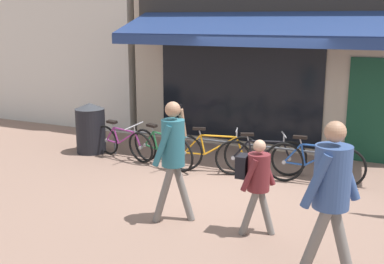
% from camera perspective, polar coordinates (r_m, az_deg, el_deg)
% --- Properties ---
extents(ground_plane, '(160.00, 160.00, 0.00)m').
position_cam_1_polar(ground_plane, '(8.35, 4.78, -6.58)').
color(ground_plane, '#846656').
extents(shop_front, '(6.85, 4.44, 6.05)m').
position_cam_1_polar(shop_front, '(11.87, 11.76, 13.86)').
color(shop_front, tan).
rests_on(shop_front, ground_plane).
extents(bike_rack_rail, '(4.65, 0.04, 0.57)m').
position_cam_1_polar(bike_rack_rail, '(9.26, 2.52, -1.40)').
color(bike_rack_rail, '#47494F').
rests_on(bike_rack_rail, ground_plane).
extents(bicycle_purple, '(1.65, 0.65, 0.82)m').
position_cam_1_polar(bicycle_purple, '(10.01, -8.18, -1.22)').
color(bicycle_purple, black).
rests_on(bicycle_purple, ground_plane).
extents(bicycle_green, '(1.64, 0.74, 0.82)m').
position_cam_1_polar(bicycle_green, '(9.42, -3.58, -1.94)').
color(bicycle_green, black).
rests_on(bicycle_green, ground_plane).
extents(bicycle_orange, '(1.75, 0.74, 0.86)m').
position_cam_1_polar(bicycle_orange, '(9.07, 2.52, -2.42)').
color(bicycle_orange, black).
rests_on(bicycle_orange, ground_plane).
extents(bicycle_black, '(1.58, 0.77, 0.80)m').
position_cam_1_polar(bicycle_black, '(8.93, 8.15, -2.91)').
color(bicycle_black, black).
rests_on(bicycle_black, ground_plane).
extents(bicycle_blue, '(1.74, 0.52, 0.85)m').
position_cam_1_polar(bicycle_blue, '(8.63, 14.23, -3.62)').
color(bicycle_blue, black).
rests_on(bicycle_blue, ground_plane).
extents(pedestrian_adult, '(0.56, 0.60, 1.75)m').
position_cam_1_polar(pedestrian_adult, '(6.67, -2.26, -1.92)').
color(pedestrian_adult, slate).
rests_on(pedestrian_adult, ground_plane).
extents(pedestrian_child, '(0.52, 0.49, 1.32)m').
position_cam_1_polar(pedestrian_child, '(6.38, 7.63, -5.21)').
color(pedestrian_child, slate).
rests_on(pedestrian_child, ground_plane).
extents(pedestrian_second_adult, '(0.66, 0.57, 1.82)m').
position_cam_1_polar(pedestrian_second_adult, '(5.31, 16.22, -6.19)').
color(pedestrian_second_adult, slate).
rests_on(pedestrian_second_adult, ground_plane).
extents(litter_bin, '(0.64, 0.64, 1.09)m').
position_cam_1_polar(litter_bin, '(10.59, -11.93, 0.49)').
color(litter_bin, black).
rests_on(litter_bin, ground_plane).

